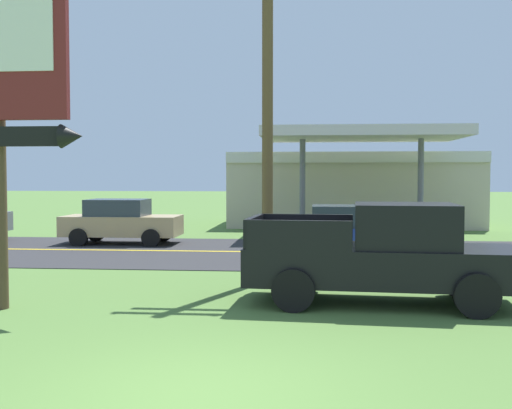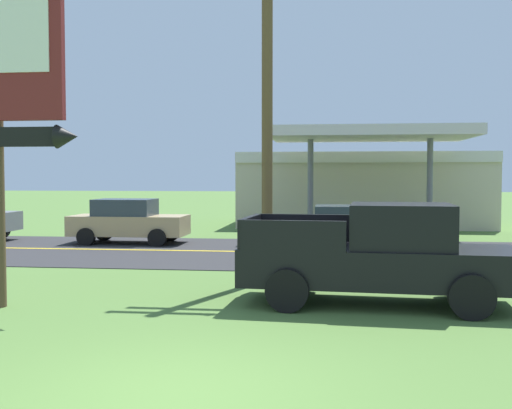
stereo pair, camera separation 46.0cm
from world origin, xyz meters
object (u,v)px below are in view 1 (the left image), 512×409
(gas_station, at_px, (352,187))
(pickup_black_parked_on_lawn, at_px, (384,255))
(utility_pole, at_px, (268,89))
(car_blue_near_lane, at_px, (345,234))
(car_tan_mid_lane, at_px, (121,221))

(gas_station, bearing_deg, pickup_black_parked_on_lawn, -91.88)
(utility_pole, distance_m, car_blue_near_lane, 5.32)
(gas_station, distance_m, car_tan_mid_lane, 12.96)
(gas_station, relative_size, car_tan_mid_lane, 2.86)
(utility_pole, distance_m, car_tan_mid_lane, 10.02)
(pickup_black_parked_on_lawn, height_order, car_blue_near_lane, pickup_black_parked_on_lawn)
(car_blue_near_lane, bearing_deg, pickup_black_parked_on_lawn, -85.53)
(gas_station, height_order, pickup_black_parked_on_lawn, gas_station)
(utility_pole, bearing_deg, car_blue_near_lane, 58.10)
(pickup_black_parked_on_lawn, bearing_deg, car_tan_mid_lane, 130.53)
(car_tan_mid_lane, bearing_deg, car_blue_near_lane, -26.93)
(pickup_black_parked_on_lawn, bearing_deg, gas_station, 88.12)
(utility_pole, xyz_separation_m, car_tan_mid_lane, (-5.86, 7.23, -3.72))
(utility_pole, bearing_deg, gas_station, 79.44)
(utility_pole, bearing_deg, pickup_black_parked_on_lawn, -45.51)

